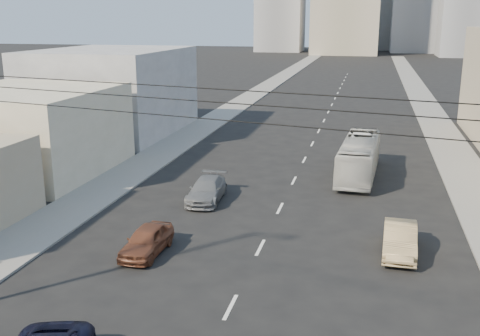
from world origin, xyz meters
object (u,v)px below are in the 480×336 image
at_px(city_bus, 359,157).
at_px(sedan_grey, 207,190).
at_px(sedan_brown, 147,240).
at_px(sedan_tan, 400,239).

bearing_deg(city_bus, sedan_grey, -135.52).
relative_size(city_bus, sedan_brown, 2.53).
xyz_separation_m(city_bus, sedan_grey, (-8.90, -7.76, -0.70)).
bearing_deg(sedan_grey, sedan_tan, -30.12).
bearing_deg(sedan_tan, city_bus, 101.75).
bearing_deg(city_bus, sedan_tan, -76.93).
height_order(city_bus, sedan_grey, city_bus).
bearing_deg(sedan_brown, sedan_tan, 14.44).
bearing_deg(city_bus, sedan_brown, -116.82).
relative_size(sedan_brown, sedan_tan, 0.90).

